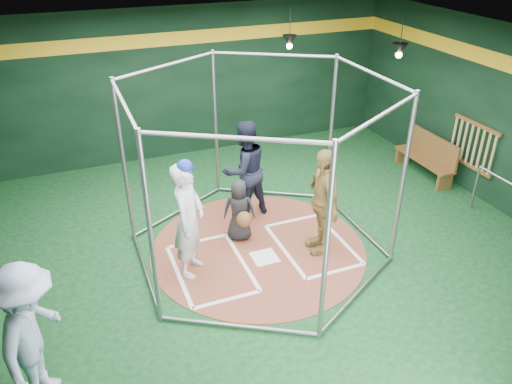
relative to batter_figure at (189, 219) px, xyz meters
name	(u,v)px	position (x,y,z in m)	size (l,w,h in m)	color
room_shell	(258,159)	(1.25, 0.19, 0.74)	(10.10, 9.10, 3.53)	#0B3314
clay_disc	(258,248)	(1.25, 0.18, -1.01)	(3.80, 3.80, 0.01)	brown
home_plate	(265,257)	(1.25, -0.12, -1.00)	(0.43, 0.43, 0.01)	white
batter_box_left	(211,268)	(0.30, -0.07, -1.00)	(1.17, 1.77, 0.01)	white
batter_box_right	(312,244)	(2.20, -0.07, -1.00)	(1.17, 1.77, 0.01)	white
batting_cage	(258,173)	(1.25, 0.18, 0.48)	(4.05, 4.67, 3.00)	gray
bat_rack	(473,145)	(6.18, 0.58, 0.03)	(0.07, 1.25, 0.98)	brown
pendant_lamp_near	(290,41)	(3.45, 3.78, 1.72)	(0.34, 0.34, 0.90)	black
pendant_lamp_far	(400,49)	(5.25, 2.18, 1.72)	(0.34, 0.34, 0.90)	black
batter_figure	(189,219)	(0.00, 0.00, 0.00)	(0.79, 0.86, 2.03)	silver
visitor_leopard	(323,201)	(2.27, -0.22, -0.05)	(1.12, 0.47, 1.91)	tan
catcher_figure	(240,211)	(1.06, 0.60, -0.42)	(0.67, 0.67, 1.17)	black
umpire	(244,170)	(1.45, 1.36, -0.03)	(0.95, 0.74, 1.95)	black
bystander_blue	(33,336)	(-2.30, -1.72, -0.05)	(1.25, 0.72, 1.93)	#A8BCDE
dugout_bench	(427,155)	(5.88, 1.49, -0.52)	(0.39, 1.66, 0.97)	brown
steel_railing	(497,192)	(5.80, -0.60, -0.39)	(0.05, 1.10, 0.95)	gray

